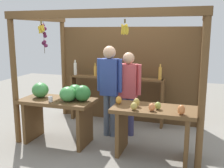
# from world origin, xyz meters

# --- Properties ---
(ground_plane) EXTENTS (12.00, 12.00, 0.00)m
(ground_plane) POSITION_xyz_m (0.00, 0.00, 0.00)
(ground_plane) COLOR gray
(ground_plane) RESTS_ON ground
(market_stall) EXTENTS (3.19, 1.87, 2.27)m
(market_stall) POSITION_xyz_m (-0.01, 0.41, 1.32)
(market_stall) COLOR brown
(market_stall) RESTS_ON ground
(fruit_counter_left) EXTENTS (1.31, 0.69, 1.06)m
(fruit_counter_left) POSITION_xyz_m (-0.78, -0.64, 0.72)
(fruit_counter_left) COLOR brown
(fruit_counter_left) RESTS_ON ground
(fruit_counter_right) EXTENTS (1.30, 0.64, 0.93)m
(fruit_counter_right) POSITION_xyz_m (0.84, -0.67, 0.58)
(fruit_counter_right) COLOR brown
(fruit_counter_right) RESTS_ON ground
(bottle_shelf_unit) EXTENTS (2.04, 0.22, 1.33)m
(bottle_shelf_unit) POSITION_xyz_m (-0.19, 0.66, 0.77)
(bottle_shelf_unit) COLOR brown
(bottle_shelf_unit) RESTS_ON ground
(vendor_man) EXTENTS (0.48, 0.23, 1.69)m
(vendor_man) POSITION_xyz_m (-0.08, -0.09, 1.02)
(vendor_man) COLOR slate
(vendor_man) RESTS_ON ground
(vendor_woman) EXTENTS (0.48, 0.21, 1.58)m
(vendor_woman) POSITION_xyz_m (0.24, 0.05, 0.94)
(vendor_woman) COLOR #3A3963
(vendor_woman) RESTS_ON ground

